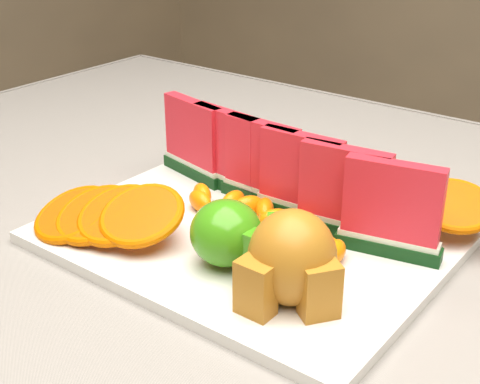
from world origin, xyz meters
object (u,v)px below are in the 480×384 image
Objects in this scene: apple_cluster at (233,235)px; fork at (219,140)px; platter at (245,238)px; pear_cluster at (292,261)px.

apple_cluster is 0.58× the size of fork.
fork is at bearing 131.30° from apple_cluster.
apple_cluster is (0.03, -0.06, 0.04)m from platter.
apple_cluster is 0.37m from fork.
pear_cluster reaches higher than fork.
apple_cluster is 1.08× the size of pear_cluster.
fork is at bearing 134.35° from platter.
platter is 0.13m from pear_cluster.
platter is 0.08m from apple_cluster.
platter is 3.60× the size of apple_cluster.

